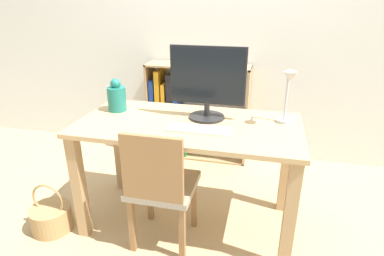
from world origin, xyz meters
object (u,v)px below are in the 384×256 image
at_px(basket, 51,217).
at_px(desk_lamp, 288,93).
at_px(keyboard, 199,129).
at_px(monitor, 208,80).
at_px(chair, 160,185).
at_px(bookshelf, 180,116).
at_px(vase, 117,97).

bearing_deg(basket, desk_lamp, 15.36).
bearing_deg(keyboard, monitor, 89.09).
bearing_deg(desk_lamp, monitor, 178.21).
distance_m(monitor, keyboard, 0.34).
relative_size(monitor, chair, 0.59).
distance_m(monitor, chair, 0.72).
relative_size(monitor, bookshelf, 0.50).
bearing_deg(chair, vase, 146.33).
xyz_separation_m(vase, bookshelf, (0.20, 0.92, -0.45)).
xyz_separation_m(keyboard, desk_lamp, (0.50, 0.21, 0.20)).
relative_size(vase, desk_lamp, 0.66).
xyz_separation_m(vase, basket, (-0.36, -0.43, -0.76)).
xyz_separation_m(bookshelf, basket, (-0.56, -1.34, -0.31)).
relative_size(keyboard, bookshelf, 0.39).
distance_m(vase, bookshelf, 1.04).
bearing_deg(bookshelf, desk_lamp, -44.63).
height_order(monitor, bookshelf, monitor).
xyz_separation_m(keyboard, chair, (-0.20, -0.16, -0.32)).
xyz_separation_m(monitor, bookshelf, (-0.45, 0.92, -0.61)).
distance_m(vase, basket, 0.95).
bearing_deg(monitor, chair, -118.33).
bearing_deg(desk_lamp, keyboard, -157.03).
height_order(keyboard, vase, vase).
height_order(monitor, desk_lamp, monitor).
height_order(vase, desk_lamp, desk_lamp).
xyz_separation_m(monitor, desk_lamp, (0.50, -0.02, -0.04)).
bearing_deg(bookshelf, basket, -112.51).
height_order(monitor, keyboard, monitor).
xyz_separation_m(vase, chair, (0.43, -0.39, -0.41)).
bearing_deg(vase, bookshelf, 77.97).
height_order(chair, basket, chair).
bearing_deg(keyboard, bookshelf, 111.22).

